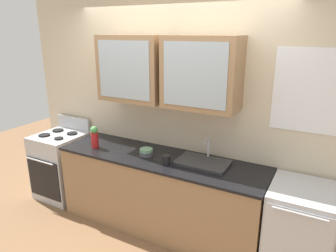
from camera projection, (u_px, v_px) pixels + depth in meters
The scene contains 9 objects.
ground_plane at pixel (160, 226), 3.64m from camera, with size 10.00×10.00×0.00m, color brown.
back_wall_unit at pixel (174, 97), 3.46m from camera, with size 4.21×0.48×2.79m.
counter at pixel (160, 193), 3.50m from camera, with size 2.40×0.68×0.89m.
stove_range at pixel (62, 165), 4.22m from camera, with size 0.60×0.67×1.07m.
sink_faucet at pixel (203, 162), 3.20m from camera, with size 0.55×0.36×0.23m.
bowl_stack at pixel (146, 152), 3.41m from camera, with size 0.16×0.16×0.08m.
vase at pixel (95, 137), 3.61m from camera, with size 0.09×0.09×0.26m.
cup_near_sink at pixel (167, 160), 3.17m from camera, with size 0.13×0.09×0.10m.
dishwasher at pixel (298, 232), 2.82m from camera, with size 0.57×0.66×0.89m.
Camera 1 is at (1.58, -2.69, 2.22)m, focal length 32.58 mm.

